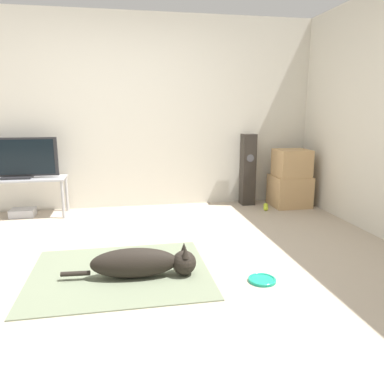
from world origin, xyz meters
TOP-DOWN VIEW (x-y plane):
  - ground_plane at (0.00, 0.00)m, footprint 12.00×12.00m
  - wall_back at (0.00, 2.10)m, footprint 8.00×0.06m
  - area_rug at (-0.13, -0.14)m, footprint 1.45×1.20m
  - dog at (0.06, -0.25)m, footprint 1.07×0.25m
  - frisbee at (0.97, -0.49)m, footprint 0.22×0.22m
  - cardboard_box_lower at (2.21, 1.68)m, footprint 0.50×0.47m
  - cardboard_box_upper at (2.21, 1.67)m, footprint 0.44×0.41m
  - floor_speaker at (1.66, 1.89)m, footprint 0.19×0.19m
  - tv_stand at (-1.36, 1.80)m, footprint 1.15×0.41m
  - tv at (-1.36, 1.81)m, footprint 1.00×0.20m
  - tennis_ball_by_boxes at (1.79, 1.49)m, footprint 0.07×0.07m
  - tennis_ball_near_speaker at (1.85, 1.64)m, footprint 0.07×0.07m
  - game_console at (-1.34, 1.81)m, footprint 0.29×0.23m

SIDE VIEW (x-z plane):
  - ground_plane at x=0.00m, z-range 0.00..0.00m
  - area_rug at x=-0.13m, z-range 0.00..0.01m
  - frisbee at x=0.97m, z-range 0.00..0.03m
  - tennis_ball_by_boxes at x=1.79m, z-range 0.00..0.07m
  - tennis_ball_near_speaker at x=1.85m, z-range 0.00..0.07m
  - game_console at x=-1.34m, z-range 0.00..0.10m
  - dog at x=0.06m, z-range 0.00..0.26m
  - cardboard_box_lower at x=2.21m, z-range 0.00..0.42m
  - tv_stand at x=-1.36m, z-range 0.18..0.67m
  - floor_speaker at x=1.66m, z-range 0.00..1.00m
  - cardboard_box_upper at x=2.21m, z-range 0.42..0.79m
  - tv at x=-1.36m, z-range 0.48..0.99m
  - wall_back at x=0.00m, z-range 0.00..2.55m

